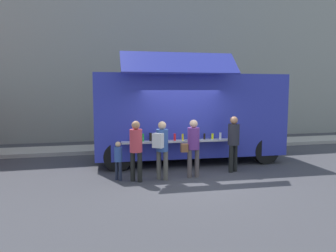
% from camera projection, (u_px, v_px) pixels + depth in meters
% --- Properties ---
extents(ground_plane, '(60.00, 60.00, 0.00)m').
position_uv_depth(ground_plane, '(193.00, 179.00, 8.88)').
color(ground_plane, '#38383D').
extents(curb_strip, '(28.00, 1.60, 0.15)m').
position_uv_depth(curb_strip, '(75.00, 150.00, 12.85)').
color(curb_strip, '#9E998E').
rests_on(curb_strip, ground).
extents(building_behind, '(32.00, 2.40, 10.11)m').
position_uv_depth(building_behind, '(95.00, 42.00, 16.32)').
color(building_behind, gray).
rests_on(building_behind, ground).
extents(food_truck_main, '(6.49, 3.35, 3.66)m').
position_uv_depth(food_truck_main, '(187.00, 114.00, 11.10)').
color(food_truck_main, '#2A32A0').
rests_on(food_truck_main, ground).
extents(trash_bin, '(0.60, 0.60, 1.00)m').
position_uv_depth(trash_bin, '(247.00, 135.00, 14.32)').
color(trash_bin, '#2F5B35').
rests_on(trash_bin, ground).
extents(customer_front_ordering, '(0.55, 0.34, 1.66)m').
position_uv_depth(customer_front_ordering, '(193.00, 143.00, 8.92)').
color(customer_front_ordering, '#4D4342').
rests_on(customer_front_ordering, ground).
extents(customer_mid_with_backpack, '(0.49, 0.52, 1.64)m').
position_uv_depth(customer_mid_with_backpack, '(162.00, 144.00, 8.65)').
color(customer_mid_with_backpack, '#4F4B43').
rests_on(customer_mid_with_backpack, ground).
extents(customer_rear_waiting, '(0.34, 0.34, 1.67)m').
position_uv_depth(customer_rear_waiting, '(136.00, 146.00, 8.50)').
color(customer_rear_waiting, black).
rests_on(customer_rear_waiting, ground).
extents(customer_extra_browsing, '(0.35, 0.35, 1.71)m').
position_uv_depth(customer_extra_browsing, '(234.00, 139.00, 9.53)').
color(customer_extra_browsing, black).
rests_on(customer_extra_browsing, ground).
extents(child_near_queue, '(0.22, 0.22, 1.09)m').
position_uv_depth(child_near_queue, '(118.00, 157.00, 8.63)').
color(child_near_queue, '#1D2335').
rests_on(child_near_queue, ground).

